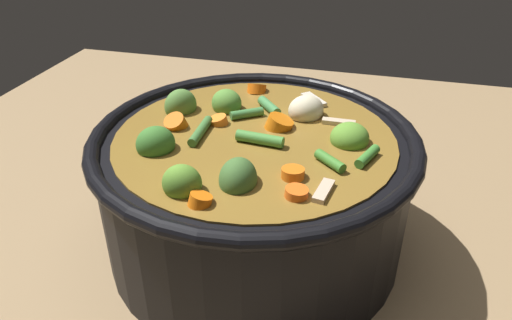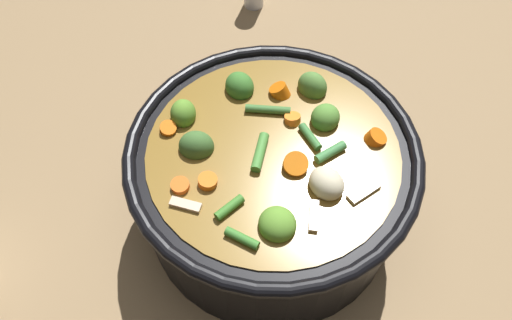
# 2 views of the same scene
# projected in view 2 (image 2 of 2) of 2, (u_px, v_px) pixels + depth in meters

# --- Properties ---
(ground_plane) EXTENTS (1.10, 1.10, 0.00)m
(ground_plane) POSITION_uv_depth(u_px,v_px,m) (270.00, 209.00, 0.62)
(ground_plane) COLOR #8C704C
(cooking_pot) EXTENTS (0.32, 0.32, 0.16)m
(cooking_pot) POSITION_uv_depth(u_px,v_px,m) (271.00, 179.00, 0.56)
(cooking_pot) COLOR black
(cooking_pot) RESTS_ON ground_plane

